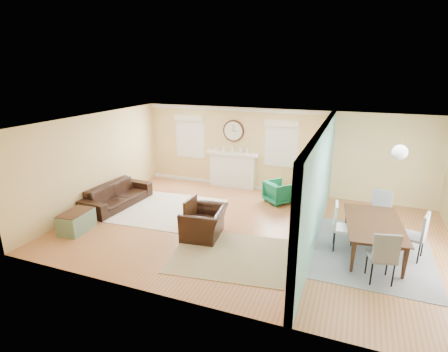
# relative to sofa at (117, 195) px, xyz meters

# --- Properties ---
(floor) EXTENTS (9.00, 9.00, 0.00)m
(floor) POSITION_rel_sofa_xyz_m (4.00, -0.15, -0.32)
(floor) COLOR #9F5D2F
(floor) RESTS_ON ground
(wall_back) EXTENTS (9.00, 0.02, 2.60)m
(wall_back) POSITION_rel_sofa_xyz_m (4.00, 2.85, 0.98)
(wall_back) COLOR #E8CC82
(wall_back) RESTS_ON ground
(wall_front) EXTENTS (9.00, 0.02, 2.60)m
(wall_front) POSITION_rel_sofa_xyz_m (4.00, -3.15, 0.98)
(wall_front) COLOR #E8CC82
(wall_front) RESTS_ON ground
(wall_left) EXTENTS (0.02, 6.00, 2.60)m
(wall_left) POSITION_rel_sofa_xyz_m (-0.50, -0.15, 0.98)
(wall_left) COLOR #E8CC82
(wall_left) RESTS_ON ground
(ceiling) EXTENTS (9.00, 6.00, 0.02)m
(ceiling) POSITION_rel_sofa_xyz_m (4.00, -0.15, 2.28)
(ceiling) COLOR white
(ceiling) RESTS_ON wall_back
(partition) EXTENTS (0.17, 6.00, 2.60)m
(partition) POSITION_rel_sofa_xyz_m (5.51, 0.13, 1.04)
(partition) COLOR #E8CC82
(partition) RESTS_ON ground
(fireplace) EXTENTS (1.70, 0.30, 1.17)m
(fireplace) POSITION_rel_sofa_xyz_m (2.50, 2.73, 0.28)
(fireplace) COLOR white
(fireplace) RESTS_ON ground
(wall_clock) EXTENTS (0.70, 0.07, 0.70)m
(wall_clock) POSITION_rel_sofa_xyz_m (2.50, 2.82, 1.53)
(wall_clock) COLOR #3F2516
(wall_clock) RESTS_ON wall_back
(window_left) EXTENTS (1.05, 0.13, 1.42)m
(window_left) POSITION_rel_sofa_xyz_m (0.95, 2.80, 1.34)
(window_left) COLOR white
(window_left) RESTS_ON wall_back
(window_right) EXTENTS (1.05, 0.13, 1.42)m
(window_right) POSITION_rel_sofa_xyz_m (4.05, 2.80, 1.34)
(window_right) COLOR white
(window_right) RESTS_ON wall_back
(pendant) EXTENTS (0.30, 0.30, 0.55)m
(pendant) POSITION_rel_sofa_xyz_m (7.00, -0.15, 1.88)
(pendant) COLOR gold
(pendant) RESTS_ON ceiling
(rug_cream) EXTENTS (2.97, 2.62, 0.02)m
(rug_cream) POSITION_rel_sofa_xyz_m (1.47, 0.21, -0.31)
(rug_cream) COLOR silver
(rug_cream) RESTS_ON floor
(rug_jute) EXTENTS (2.64, 2.27, 0.01)m
(rug_jute) POSITION_rel_sofa_xyz_m (3.94, -1.46, -0.31)
(rug_jute) COLOR tan
(rug_jute) RESTS_ON floor
(rug_grey) EXTENTS (2.36, 2.95, 0.01)m
(rug_grey) POSITION_rel_sofa_xyz_m (6.75, -0.26, -0.31)
(rug_grey) COLOR gray
(rug_grey) RESTS_ON floor
(sofa) EXTENTS (0.99, 2.24, 0.64)m
(sofa) POSITION_rel_sofa_xyz_m (0.00, 0.00, 0.00)
(sofa) COLOR black
(sofa) RESTS_ON floor
(eames_chair) EXTENTS (1.05, 1.17, 0.69)m
(eames_chair) POSITION_rel_sofa_xyz_m (3.09, -0.84, 0.03)
(eames_chair) COLOR black
(eames_chair) RESTS_ON floor
(green_chair) EXTENTS (0.98, 0.98, 0.64)m
(green_chair) POSITION_rel_sofa_xyz_m (4.23, 1.89, 0.00)
(green_chair) COLOR #156449
(green_chair) RESTS_ON floor
(trunk) EXTENTS (0.59, 0.89, 0.49)m
(trunk) POSITION_rel_sofa_xyz_m (0.09, -1.69, -0.07)
(trunk) COLOR slate
(trunk) RESTS_ON floor
(credenza) EXTENTS (0.52, 1.53, 0.80)m
(credenza) POSITION_rel_sofa_xyz_m (5.16, 1.53, 0.08)
(credenza) COLOR olive
(credenza) RESTS_ON floor
(tv) EXTENTS (0.24, 1.18, 0.68)m
(tv) POSITION_rel_sofa_xyz_m (5.15, 1.53, 0.82)
(tv) COLOR black
(tv) RESTS_ON credenza
(garden_stool) EXTENTS (0.31, 0.31, 0.45)m
(garden_stool) POSITION_rel_sofa_xyz_m (5.17, 0.58, -0.09)
(garden_stool) COLOR white
(garden_stool) RESTS_ON floor
(potted_plant) EXTENTS (0.48, 0.47, 0.41)m
(potted_plant) POSITION_rel_sofa_xyz_m (5.17, 0.58, 0.34)
(potted_plant) COLOR #337F33
(potted_plant) RESTS_ON garden_stool
(dining_table) EXTENTS (1.30, 2.08, 0.70)m
(dining_table) POSITION_rel_sofa_xyz_m (6.75, -0.26, 0.03)
(dining_table) COLOR #3F2516
(dining_table) RESTS_ON floor
(dining_chair_n) EXTENTS (0.56, 0.56, 1.01)m
(dining_chair_n) POSITION_rel_sofa_xyz_m (6.85, 0.86, 0.27)
(dining_chair_n) COLOR gray
(dining_chair_n) RESTS_ON floor
(dining_chair_s) EXTENTS (0.55, 0.55, 1.03)m
(dining_chair_s) POSITION_rel_sofa_xyz_m (6.83, -1.31, 0.29)
(dining_chair_s) COLOR gray
(dining_chair_s) RESTS_ON floor
(dining_chair_w) EXTENTS (0.49, 0.49, 1.04)m
(dining_chair_w) POSITION_rel_sofa_xyz_m (6.14, -0.33, 0.29)
(dining_chair_w) COLOR white
(dining_chair_w) RESTS_ON floor
(dining_chair_e) EXTENTS (0.57, 0.57, 1.02)m
(dining_chair_e) POSITION_rel_sofa_xyz_m (7.46, -0.19, 0.28)
(dining_chair_e) COLOR gray
(dining_chair_e) RESTS_ON floor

